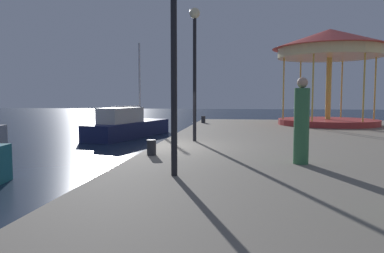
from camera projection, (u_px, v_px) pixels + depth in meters
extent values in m
plane|color=#162338|center=(154.00, 171.00, 11.55)|extent=(120.00, 120.00, 0.00)
cube|color=gray|center=(379.00, 164.00, 10.61)|extent=(13.26, 27.97, 0.80)
cube|color=#19214C|center=(129.00, 129.00, 21.46)|extent=(3.34, 7.05, 0.87)
cube|color=beige|center=(121.00, 115.00, 20.56)|extent=(1.91, 3.21, 0.84)
cylinder|color=silver|center=(140.00, 82.00, 22.37)|extent=(0.12, 0.12, 4.66)
cylinder|color=silver|center=(126.00, 106.00, 21.06)|extent=(0.82, 3.00, 0.08)
cylinder|color=#B23333|center=(328.00, 122.00, 20.14)|extent=(5.25, 5.25, 0.30)
cylinder|color=gold|center=(329.00, 89.00, 19.99)|extent=(0.28, 0.28, 3.30)
cylinder|color=#F2E099|center=(330.00, 53.00, 19.84)|extent=(5.44, 5.44, 0.50)
cone|color=#C63D38|center=(330.00, 39.00, 19.78)|extent=(6.05, 6.05, 1.02)
cylinder|color=gold|center=(375.00, 89.00, 19.67)|extent=(0.08, 0.08, 3.30)
cylinder|color=gold|center=(342.00, 89.00, 21.86)|extent=(0.08, 0.08, 3.30)
cylinder|color=gold|center=(300.00, 90.00, 22.18)|extent=(0.08, 0.08, 3.30)
cylinder|color=gold|center=(284.00, 89.00, 20.32)|extent=(0.08, 0.08, 3.30)
cylinder|color=gold|center=(313.00, 88.00, 18.12)|extent=(0.08, 0.08, 3.30)
cylinder|color=gold|center=(364.00, 88.00, 17.80)|extent=(0.08, 0.08, 3.30)
cylinder|color=black|center=(174.00, 66.00, 6.98)|extent=(0.12, 0.12, 4.21)
cylinder|color=black|center=(195.00, 81.00, 12.55)|extent=(0.12, 0.12, 4.12)
sphere|color=#F9E5B2|center=(195.00, 13.00, 12.37)|extent=(0.36, 0.36, 0.36)
cylinder|color=#2D2D33|center=(203.00, 119.00, 21.61)|extent=(0.24, 0.24, 0.40)
cylinder|color=#2D2D33|center=(152.00, 147.00, 9.64)|extent=(0.24, 0.24, 0.40)
cylinder|color=#387247|center=(301.00, 126.00, 8.35)|extent=(0.34, 0.34, 1.71)
sphere|color=tan|center=(302.00, 83.00, 8.27)|extent=(0.24, 0.24, 0.24)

